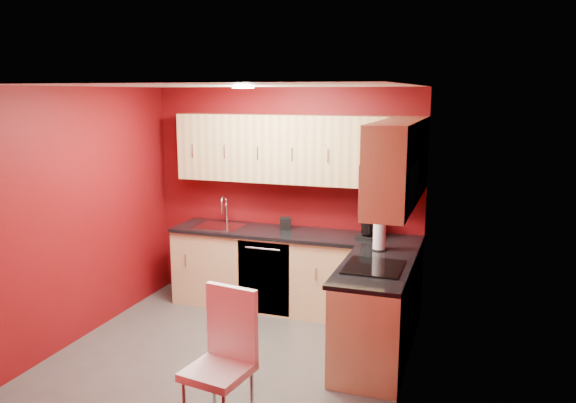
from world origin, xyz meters
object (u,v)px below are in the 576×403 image
Objects in this scene: microwave at (390,185)px; paper_towel at (379,236)px; napkin_holder at (286,223)px; sink at (220,223)px; coffee_maker at (368,224)px; dining_chair at (218,364)px.

microwave is 2.63× the size of paper_towel.
microwave reaches higher than napkin_holder.
sink is at bearing 168.04° from paper_towel.
coffee_maker is 1.07× the size of paper_towel.
paper_towel is 2.22m from dining_chair.
microwave reaches higher than dining_chair.
microwave is at bearing -74.06° from paper_towel.
sink reaches higher than dining_chair.
coffee_maker reaches higher than paper_towel.
sink is 0.50× the size of dining_chair.
microwave reaches higher than paper_towel.
microwave is at bearing 64.26° from dining_chair.
sink is 3.91× the size of napkin_holder.
dining_chair is at bearing -124.97° from microwave.
paper_towel is (0.19, -0.41, -0.01)m from coffee_maker.
dining_chair is (-0.81, -2.00, -0.53)m from paper_towel.
napkin_holder is at bearing 140.25° from microwave.
sink is 1.74m from coffee_maker.
napkin_holder is at bearing 156.33° from paper_towel.
dining_chair is (-0.98, -1.40, -1.14)m from microwave.
napkin_holder is 1.26m from paper_towel.
napkin_holder is at bearing 7.31° from sink.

